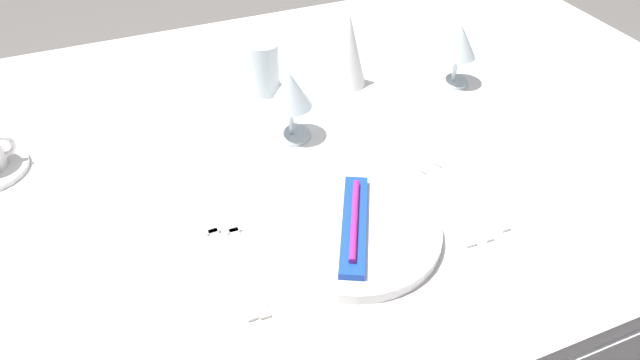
{
  "coord_description": "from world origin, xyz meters",
  "views": [
    {
      "loc": [
        -0.29,
        -0.84,
        1.37
      ],
      "look_at": [
        -0.0,
        -0.15,
        0.76
      ],
      "focal_mm": 33.13,
      "sensor_mm": 36.0,
      "label": 1
    }
  ],
  "objects_px": {
    "dinner_knife": "(437,202)",
    "spoon_dessert": "(459,180)",
    "fork_outer": "(244,257)",
    "dinner_plate": "(351,232)",
    "fork_inner": "(226,259)",
    "drink_tumbler": "(264,71)",
    "wine_glass_centre": "(459,43)",
    "napkin_folded": "(349,50)",
    "toothbrush_package": "(351,224)",
    "wine_glass_left": "(290,93)",
    "spoon_soup": "(444,188)"
  },
  "relations": [
    {
      "from": "dinner_knife",
      "to": "spoon_dessert",
      "type": "distance_m",
      "value": 0.07
    },
    {
      "from": "fork_outer",
      "to": "dinner_plate",
      "type": "bearing_deg",
      "value": -6.72
    },
    {
      "from": "fork_inner",
      "to": "spoon_dessert",
      "type": "bearing_deg",
      "value": 3.25
    },
    {
      "from": "drink_tumbler",
      "to": "wine_glass_centre",
      "type": "bearing_deg",
      "value": -17.8
    },
    {
      "from": "wine_glass_centre",
      "to": "napkin_folded",
      "type": "height_order",
      "value": "napkin_folded"
    },
    {
      "from": "toothbrush_package",
      "to": "wine_glass_left",
      "type": "xyz_separation_m",
      "value": [
        0.01,
        0.28,
        0.07
      ]
    },
    {
      "from": "dinner_plate",
      "to": "toothbrush_package",
      "type": "relative_size",
      "value": 1.3
    },
    {
      "from": "dinner_plate",
      "to": "napkin_folded",
      "type": "xyz_separation_m",
      "value": [
        0.19,
        0.41,
        0.07
      ]
    },
    {
      "from": "spoon_soup",
      "to": "wine_glass_left",
      "type": "distance_m",
      "value": 0.31
    },
    {
      "from": "fork_inner",
      "to": "spoon_soup",
      "type": "height_order",
      "value": "spoon_soup"
    },
    {
      "from": "spoon_soup",
      "to": "dinner_plate",
      "type": "bearing_deg",
      "value": -167.4
    },
    {
      "from": "toothbrush_package",
      "to": "fork_outer",
      "type": "height_order",
      "value": "toothbrush_package"
    },
    {
      "from": "fork_inner",
      "to": "wine_glass_centre",
      "type": "distance_m",
      "value": 0.66
    },
    {
      "from": "wine_glass_left",
      "to": "napkin_folded",
      "type": "height_order",
      "value": "napkin_folded"
    },
    {
      "from": "spoon_dessert",
      "to": "wine_glass_centre",
      "type": "xyz_separation_m",
      "value": [
        0.17,
        0.28,
        0.09
      ]
    },
    {
      "from": "fork_inner",
      "to": "wine_glass_left",
      "type": "relative_size",
      "value": 1.63
    },
    {
      "from": "dinner_plate",
      "to": "spoon_dessert",
      "type": "height_order",
      "value": "dinner_plate"
    },
    {
      "from": "wine_glass_left",
      "to": "napkin_folded",
      "type": "distance_m",
      "value": 0.22
    },
    {
      "from": "dinner_plate",
      "to": "fork_outer",
      "type": "distance_m",
      "value": 0.16
    },
    {
      "from": "spoon_soup",
      "to": "wine_glass_centre",
      "type": "relative_size",
      "value": 1.63
    },
    {
      "from": "dinner_plate",
      "to": "wine_glass_centre",
      "type": "relative_size",
      "value": 2.01
    },
    {
      "from": "fork_inner",
      "to": "wine_glass_centre",
      "type": "bearing_deg",
      "value": 27.88
    },
    {
      "from": "dinner_plate",
      "to": "spoon_soup",
      "type": "height_order",
      "value": "dinner_plate"
    },
    {
      "from": "spoon_dessert",
      "to": "wine_glass_centre",
      "type": "relative_size",
      "value": 1.61
    },
    {
      "from": "spoon_dessert",
      "to": "wine_glass_centre",
      "type": "height_order",
      "value": "wine_glass_centre"
    },
    {
      "from": "fork_inner",
      "to": "napkin_folded",
      "type": "relative_size",
      "value": 1.4
    },
    {
      "from": "spoon_soup",
      "to": "wine_glass_centre",
      "type": "distance_m",
      "value": 0.37
    },
    {
      "from": "dinner_knife",
      "to": "wine_glass_centre",
      "type": "height_order",
      "value": "wine_glass_centre"
    },
    {
      "from": "dinner_plate",
      "to": "spoon_soup",
      "type": "bearing_deg",
      "value": 12.6
    },
    {
      "from": "dinner_plate",
      "to": "wine_glass_left",
      "type": "height_order",
      "value": "wine_glass_left"
    },
    {
      "from": "spoon_soup",
      "to": "wine_glass_left",
      "type": "relative_size",
      "value": 1.61
    },
    {
      "from": "fork_outer",
      "to": "fork_inner",
      "type": "bearing_deg",
      "value": 164.73
    },
    {
      "from": "fork_outer",
      "to": "toothbrush_package",
      "type": "bearing_deg",
      "value": -6.72
    },
    {
      "from": "toothbrush_package",
      "to": "fork_inner",
      "type": "bearing_deg",
      "value": 172.11
    },
    {
      "from": "wine_glass_centre",
      "to": "dinner_knife",
      "type": "bearing_deg",
      "value": -126.22
    },
    {
      "from": "toothbrush_package",
      "to": "fork_inner",
      "type": "xyz_separation_m",
      "value": [
        -0.19,
        0.03,
        -0.02
      ]
    },
    {
      "from": "spoon_soup",
      "to": "drink_tumbler",
      "type": "relative_size",
      "value": 1.99
    },
    {
      "from": "napkin_folded",
      "to": "fork_outer",
      "type": "bearing_deg",
      "value": -131.45
    },
    {
      "from": "dinner_plate",
      "to": "fork_outer",
      "type": "bearing_deg",
      "value": 173.28
    },
    {
      "from": "spoon_dessert",
      "to": "spoon_soup",
      "type": "bearing_deg",
      "value": -168.69
    },
    {
      "from": "fork_inner",
      "to": "dinner_plate",
      "type": "bearing_deg",
      "value": -7.89
    },
    {
      "from": "fork_inner",
      "to": "wine_glass_left",
      "type": "distance_m",
      "value": 0.34
    },
    {
      "from": "wine_glass_centre",
      "to": "fork_inner",
      "type": "bearing_deg",
      "value": -152.12
    },
    {
      "from": "toothbrush_package",
      "to": "drink_tumbler",
      "type": "distance_m",
      "value": 0.45
    },
    {
      "from": "fork_outer",
      "to": "spoon_dessert",
      "type": "distance_m",
      "value": 0.39
    },
    {
      "from": "toothbrush_package",
      "to": "wine_glass_centre",
      "type": "relative_size",
      "value": 1.55
    },
    {
      "from": "fork_inner",
      "to": "wine_glass_centre",
      "type": "relative_size",
      "value": 1.65
    },
    {
      "from": "dinner_knife",
      "to": "napkin_folded",
      "type": "bearing_deg",
      "value": 86.17
    },
    {
      "from": "dinner_knife",
      "to": "spoon_soup",
      "type": "bearing_deg",
      "value": 42.58
    },
    {
      "from": "wine_glass_left",
      "to": "fork_inner",
      "type": "bearing_deg",
      "value": -127.81
    }
  ]
}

